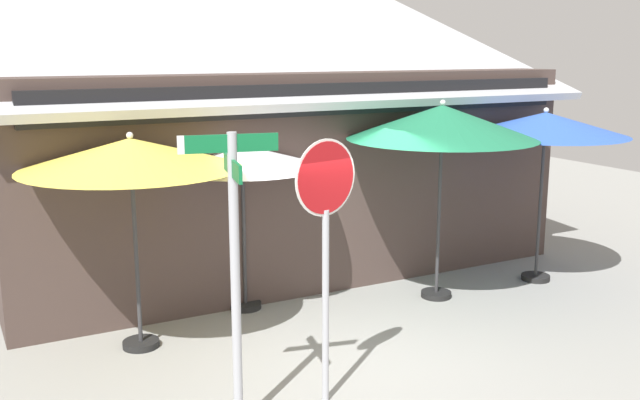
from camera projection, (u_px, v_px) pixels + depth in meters
name	position (u px, v px, depth m)	size (l,w,h in m)	color
ground_plane	(351.00, 353.00, 8.71)	(28.00, 28.00, 0.10)	gray
cafe_building	(253.00, 156.00, 12.67)	(9.27, 5.88, 4.72)	#473833
street_sign_post	(234.00, 252.00, 6.56)	(0.88, 0.82, 2.84)	#A8AAB2
stop_sign	(326.00, 223.00, 7.03)	(0.74, 0.18, 2.72)	#A8AAB2
patio_umbrella_mustard_left	(131.00, 155.00, 8.28)	(2.57, 2.57, 2.62)	black
patio_umbrella_ivory_center	(242.00, 158.00, 9.63)	(2.16, 2.16, 2.38)	black
patio_umbrella_forest_green_right	(442.00, 123.00, 10.01)	(2.68, 2.68, 2.87)	black
patio_umbrella_royal_blue_far_right	(545.00, 125.00, 10.80)	(2.46, 2.46, 2.70)	black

